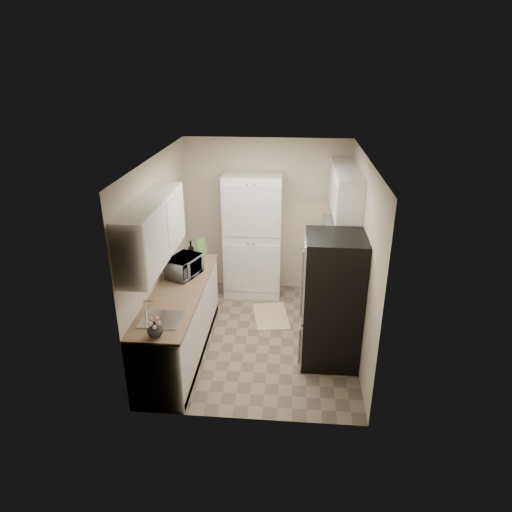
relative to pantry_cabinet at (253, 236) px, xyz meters
The scene contains 16 objects.
ground 1.66m from the pantry_cabinet, 81.35° to the right, with size 3.20×3.20×0.00m, color #7A6B56.
room_shell 1.48m from the pantry_cabinet, 82.18° to the right, with size 2.64×3.24×2.52m.
pantry_cabinet is the anchor object (origin of this frame).
base_cabinet_left 2.00m from the pantry_cabinet, 114.36° to the right, with size 0.60×2.30×0.88m, color silver.
countertop_left 1.92m from the pantry_cabinet, 114.36° to the right, with size 0.63×2.33×0.04m, color #846647.
base_cabinet_right 1.32m from the pantry_cabinet, ahead, with size 0.60×0.80×0.88m, color silver.
countertop_right 1.20m from the pantry_cabinet, ahead, with size 0.63×0.83×0.04m, color #846647.
electric_range 1.58m from the pantry_cabinet, 38.22° to the right, with size 0.71×0.78×1.13m.
refrigerator 2.07m from the pantry_cabinet, 56.54° to the right, with size 0.70×0.72×1.70m, color #B7B7BC.
microwave 1.55m from the pantry_cabinet, 120.97° to the right, with size 0.48×0.33×0.27m, color silver.
wine_bottle 1.23m from the pantry_cabinet, 129.43° to the right, with size 0.08×0.08×0.32m, color black.
flower_vase 2.89m from the pantry_cabinet, 105.36° to the right, with size 0.17×0.17×0.17m, color silver.
cutting_board 0.96m from the pantry_cabinet, 136.22° to the right, with size 0.02×0.22×0.27m, color #4C8A33.
toaster_oven 1.14m from the pantry_cabinet, ahead, with size 0.30×0.37×0.22m, color #B7B7BC.
fruit_basket 1.18m from the pantry_cabinet, ahead, with size 0.25×0.25×0.11m, color #FFA41A, non-canonical shape.
kitchen_mat 1.29m from the pantry_cabinet, 65.29° to the right, with size 0.49×0.78×0.01m, color beige.
Camera 1 is at (0.43, -5.41, 3.59)m, focal length 32.00 mm.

